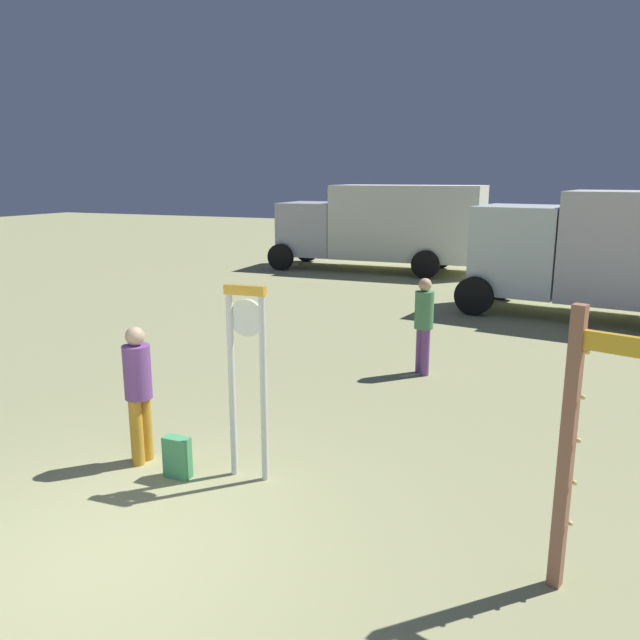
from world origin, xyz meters
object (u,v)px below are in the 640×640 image
Objects in this scene: person_near_clock at (138,388)px; box_truck_near at (621,251)px; backpack at (178,458)px; arrow_sign at (621,411)px; box_truck_far at (386,224)px; standing_clock at (247,362)px; person_distant at (424,321)px.

box_truck_near is at bearing 62.96° from person_near_clock.
backpack is 11.28m from box_truck_near.
box_truck_near is (0.34, 10.68, 0.02)m from arrow_sign.
standing_clock is at bearing -77.87° from box_truck_far.
box_truck_near is (3.02, 5.61, 0.69)m from person_distant.
standing_clock is at bearing 167.58° from arrow_sign.
box_truck_far is at bearing 110.52° from person_distant.
box_truck_far is at bearing 102.13° from standing_clock.
box_truck_near reaches higher than backpack.
box_truck_near reaches higher than person_distant.
person_near_clock is 15.55m from box_truck_far.
person_distant is (0.82, 4.30, -0.40)m from standing_clock.
standing_clock is at bearing -100.75° from person_distant.
standing_clock is 4.58× the size of backpack.
person_distant is 0.24× the size of box_truck_near.
standing_clock is at bearing -111.17° from box_truck_near.
box_truck_near is at bearing 66.05° from backpack.
arrow_sign is 5.78m from person_distant.
person_distant is at bearing 64.60° from person_near_clock.
backpack is 15.83m from box_truck_far.
standing_clock is 1.32× the size of person_distant.
person_near_clock is at bearing -115.40° from person_distant.
box_truck_near is at bearing -36.83° from box_truck_far.
box_truck_far is at bearing 97.28° from person_near_clock.
standing_clock is at bearing 24.54° from backpack.
person_near_clock is 4.95m from person_distant.
standing_clock is 0.32× the size of box_truck_near.
person_distant is (-2.68, 5.07, -0.67)m from arrow_sign.
standing_clock is 0.29× the size of box_truck_far.
box_truck_near is (3.84, 9.91, 0.29)m from standing_clock.
arrow_sign is at bearing -6.08° from backpack.
person_near_clock is 3.45× the size of backpack.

